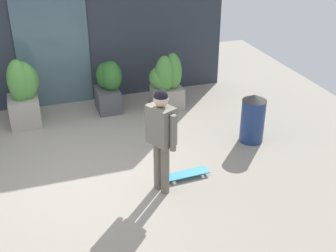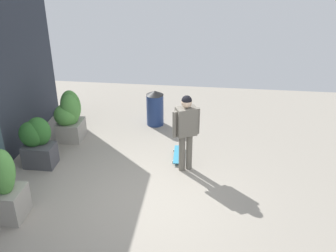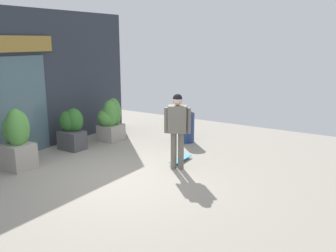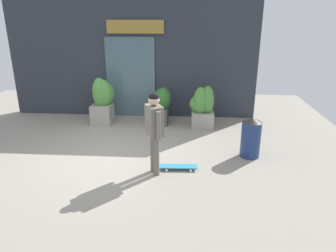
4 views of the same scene
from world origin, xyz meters
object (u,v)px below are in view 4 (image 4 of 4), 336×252
(skateboarder, at_px, (154,126))
(trash_bin, at_px, (251,137))
(skateboard, at_px, (179,166))
(planter_box_mid, at_px, (202,106))
(planter_box_left, at_px, (161,104))
(planter_box_right, at_px, (103,99))

(skateboarder, xyz_separation_m, trash_bin, (2.05, 0.94, -0.56))
(skateboard, xyz_separation_m, planter_box_mid, (0.56, 2.65, 0.55))
(skateboard, bearing_deg, trash_bin, 22.88)
(skateboard, distance_m, planter_box_left, 3.05)
(skateboard, relative_size, planter_box_mid, 0.66)
(planter_box_right, xyz_separation_m, trash_bin, (3.90, -2.07, -0.25))
(planter_box_right, bearing_deg, skateboard, -50.54)
(skateboard, xyz_separation_m, planter_box_right, (-2.32, 2.82, 0.66))
(planter_box_left, bearing_deg, planter_box_mid, -13.75)
(planter_box_left, height_order, trash_bin, planter_box_left)
(skateboard, height_order, planter_box_mid, planter_box_mid)
(skateboarder, bearing_deg, skateboard, -3.96)
(skateboarder, distance_m, skateboard, 1.09)
(skateboarder, bearing_deg, planter_box_mid, 44.41)
(planter_box_right, relative_size, trash_bin, 1.47)
(planter_box_left, height_order, planter_box_mid, planter_box_mid)
(skateboard, bearing_deg, planter_box_right, 126.79)
(planter_box_mid, distance_m, trash_bin, 2.16)
(planter_box_left, xyz_separation_m, trash_bin, (2.21, -2.18, -0.10))
(planter_box_left, distance_m, planter_box_right, 1.70)
(planter_box_mid, bearing_deg, planter_box_right, 176.56)
(planter_box_mid, bearing_deg, skateboard, -101.85)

